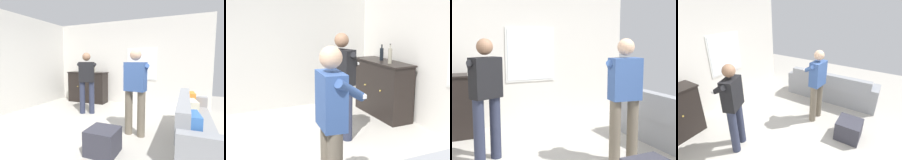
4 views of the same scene
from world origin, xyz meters
TOP-DOWN VIEW (x-y plane):
  - wall_side_left at (-2.66, 0.00)m, footprint 0.12×5.20m
  - sideboard_cabinet at (-1.33, 2.30)m, footprint 1.42×0.49m
  - bottle_wine_green at (-1.41, 2.31)m, footprint 0.07×0.07m
  - bottle_liquor_amber at (-1.03, 2.24)m, footprint 0.07×0.07m
  - person_standing_left at (-0.62, 1.08)m, footprint 0.52×0.52m
  - person_standing_right at (1.00, 0.19)m, footprint 0.55×0.50m

SIDE VIEW (x-z plane):
  - sideboard_cabinet at x=-1.33m, z-range 0.00..1.07m
  - person_standing_left at x=-0.62m, z-range 0.10..1.78m
  - person_standing_right at x=1.00m, z-range 0.10..1.78m
  - bottle_wine_green at x=-1.41m, z-range 1.04..1.35m
  - bottle_liquor_amber at x=-1.03m, z-range 1.03..1.39m
  - wall_side_left at x=-2.66m, z-range 0.00..2.80m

